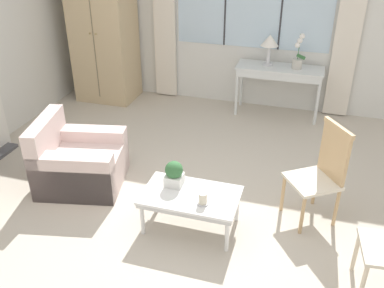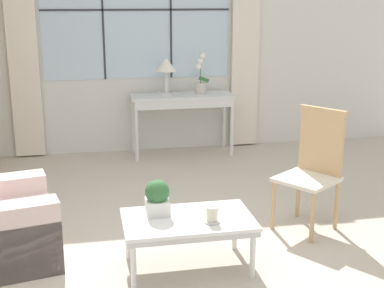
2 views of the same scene
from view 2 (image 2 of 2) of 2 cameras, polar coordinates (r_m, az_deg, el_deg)
The scene contains 9 objects.
ground_plane at distance 4.20m, azimuth -1.20°, elevation -11.74°, with size 14.00×14.00×0.00m, color #BCB2A3.
wall_back_windowed at distance 6.75m, azimuth -5.83°, elevation 11.07°, with size 7.20×0.14×2.80m.
console_table at distance 6.61m, azimuth -1.07°, elevation 4.53°, with size 1.26×0.46×0.76m.
table_lamp at distance 6.55m, azimuth -2.78°, elevation 8.22°, with size 0.26×0.26×0.45m.
potted_orchid at distance 6.62m, azimuth 0.91°, elevation 6.92°, with size 0.18×0.14×0.51m.
side_chair_wooden at distance 4.61m, azimuth 12.87°, elevation -1.95°, with size 0.61×0.61×1.03m.
coffee_table at distance 3.87m, azimuth -0.44°, elevation -8.48°, with size 0.93×0.56×0.39m.
potted_plant_small at distance 3.87m, azimuth -3.72°, elevation -5.71°, with size 0.18×0.18×0.26m.
pillar_candle at distance 3.76m, azimuth 2.16°, elevation -7.61°, with size 0.11×0.11×0.13m.
Camera 2 is at (-0.64, -3.68, 1.92)m, focal length 50.00 mm.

